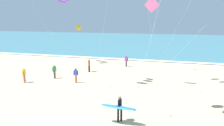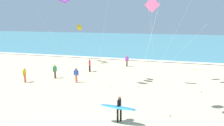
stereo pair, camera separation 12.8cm
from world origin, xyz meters
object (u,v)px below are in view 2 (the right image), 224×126
at_px(kite_delta_golden_extra, 79,28).
at_px(bystander_green_top, 55,71).
at_px(bystander_purple_top, 127,61).
at_px(surfer_lead, 119,107).
at_px(kite_diamond_rose_low, 153,7).
at_px(bystander_blue_top, 76,75).
at_px(kite_arc_amber_far, 64,0).
at_px(bystander_red_top, 90,65).
at_px(bystander_yellow_top, 25,75).

relative_size(kite_delta_golden_extra, bystander_green_top, 3.57).
bearing_deg(bystander_purple_top, surfer_lead, -79.62).
bearing_deg(kite_diamond_rose_low, bystander_purple_top, 117.31).
xyz_separation_m(bystander_purple_top, bystander_blue_top, (-3.42, -8.93, 0.00)).
height_order(kite_arc_amber_far, bystander_red_top, kite_arc_amber_far).
bearing_deg(surfer_lead, bystander_purple_top, 100.38).
relative_size(kite_arc_amber_far, bystander_yellow_top, 5.92).
bearing_deg(bystander_purple_top, kite_diamond_rose_low, -62.69).
distance_m(surfer_lead, bystander_yellow_top, 13.01).
xyz_separation_m(kite_diamond_rose_low, bystander_yellow_top, (-12.66, -2.45, -6.74)).
relative_size(bystander_purple_top, bystander_blue_top, 1.00).
relative_size(kite_arc_amber_far, bystander_purple_top, 5.92).
height_order(kite_delta_golden_extra, bystander_purple_top, kite_delta_golden_extra).
relative_size(surfer_lead, bystander_red_top, 1.48).
relative_size(surfer_lead, kite_arc_amber_far, 0.25).
bearing_deg(bystander_blue_top, bystander_yellow_top, -164.63).
height_order(kite_diamond_rose_low, bystander_yellow_top, kite_diamond_rose_low).
bearing_deg(bystander_blue_top, kite_delta_golden_extra, 112.08).
bearing_deg(bystander_purple_top, bystander_green_top, -128.40).
xyz_separation_m(bystander_yellow_top, bystander_green_top, (2.18, 2.28, 0.00)).
bearing_deg(kite_diamond_rose_low, kite_arc_amber_far, 149.28).
xyz_separation_m(bystander_purple_top, bystander_red_top, (-3.80, -4.26, 0.00)).
height_order(bystander_purple_top, bystander_yellow_top, same).
distance_m(bystander_purple_top, bystander_blue_top, 9.56).
bearing_deg(bystander_blue_top, bystander_green_top, 163.88).
distance_m(kite_delta_golden_extra, bystander_purple_top, 9.01).
bearing_deg(bystander_red_top, surfer_lead, -60.60).
height_order(surfer_lead, bystander_purple_top, surfer_lead).
bearing_deg(bystander_green_top, bystander_purple_top, 51.60).
bearing_deg(bystander_blue_top, kite_diamond_rose_low, 7.83).
bearing_deg(kite_arc_amber_far, bystander_yellow_top, -87.03).
bearing_deg(surfer_lead, bystander_blue_top, 130.98).
relative_size(surfer_lead, bystander_yellow_top, 1.48).
bearing_deg(kite_diamond_rose_low, bystander_yellow_top, -169.05).
height_order(kite_delta_golden_extra, bystander_red_top, kite_delta_golden_extra).
distance_m(bystander_purple_top, bystander_yellow_top, 13.44).
relative_size(surfer_lead, bystander_blue_top, 1.48).
relative_size(kite_arc_amber_far, bystander_blue_top, 5.92).
bearing_deg(bystander_green_top, bystander_blue_top, -16.12).
xyz_separation_m(bystander_purple_top, bystander_yellow_top, (-8.58, -10.35, 0.00)).
bearing_deg(bystander_green_top, kite_arc_amber_far, 108.72).
distance_m(bystander_blue_top, bystander_yellow_top, 5.35).
relative_size(kite_diamond_rose_low, bystander_blue_top, 5.34).
distance_m(kite_diamond_rose_low, bystander_blue_top, 10.14).
height_order(kite_arc_amber_far, bystander_yellow_top, kite_arc_amber_far).
xyz_separation_m(kite_diamond_rose_low, bystander_red_top, (-7.88, 3.64, -6.74)).
distance_m(kite_arc_amber_far, bystander_red_top, 10.66).
relative_size(kite_arc_amber_far, bystander_green_top, 5.92).
distance_m(surfer_lead, kite_diamond_rose_low, 10.69).
xyz_separation_m(surfer_lead, bystander_green_top, (-9.38, 8.24, -0.24)).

